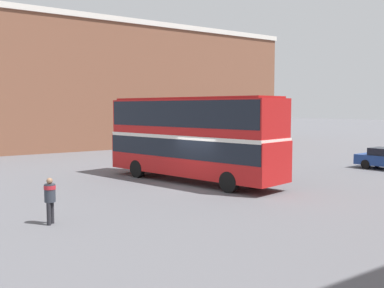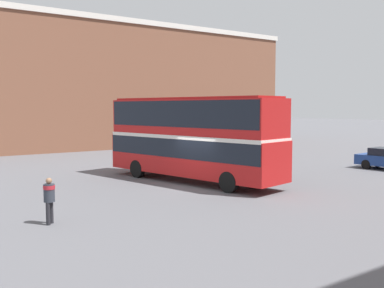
% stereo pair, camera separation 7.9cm
% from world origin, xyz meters
% --- Properties ---
extents(ground_plane, '(240.00, 240.00, 0.00)m').
position_xyz_m(ground_plane, '(0.00, 0.00, 0.00)').
color(ground_plane, '#5B5B60').
extents(building_row_left, '(10.10, 37.13, 12.54)m').
position_xyz_m(building_row_left, '(-25.89, 8.52, 6.28)').
color(building_row_left, brown).
rests_on(building_row_left, ground_plane).
extents(double_decker_bus, '(11.11, 4.61, 4.55)m').
position_xyz_m(double_decker_bus, '(-1.69, 0.89, 2.60)').
color(double_decker_bus, red).
rests_on(double_decker_bus, ground_plane).
extents(pedestrian_foreground, '(0.56, 0.56, 1.62)m').
position_xyz_m(pedestrian_foreground, '(2.78, -8.27, 0.99)').
color(pedestrian_foreground, '#232328').
rests_on(pedestrian_foreground, ground_plane).
extents(parked_car_kerb_near, '(4.18, 2.09, 1.53)m').
position_xyz_m(parked_car_kerb_near, '(-13.87, 14.05, 0.78)').
color(parked_car_kerb_near, silver).
rests_on(parked_car_kerb_near, ground_plane).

